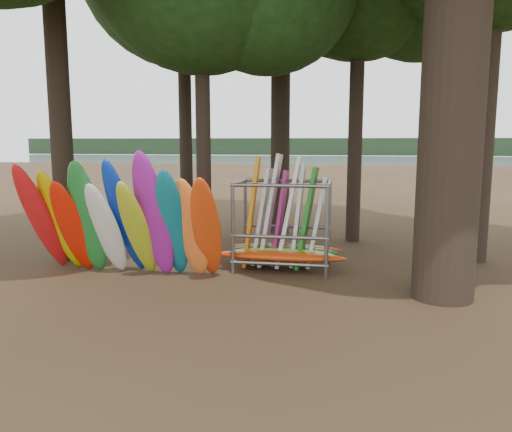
# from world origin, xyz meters

# --- Properties ---
(ground) EXTENTS (120.00, 120.00, 0.00)m
(ground) POSITION_xyz_m (0.00, 0.00, 0.00)
(ground) COLOR #47331E
(ground) RESTS_ON ground
(lake) EXTENTS (160.00, 160.00, 0.00)m
(lake) POSITION_xyz_m (0.00, 60.00, 0.00)
(lake) COLOR gray
(lake) RESTS_ON ground
(far_shore) EXTENTS (160.00, 4.00, 4.00)m
(far_shore) POSITION_xyz_m (0.00, 110.00, 2.00)
(far_shore) COLOR black
(far_shore) RESTS_ON ground
(kayak_row) EXTENTS (4.87, 2.04, 3.15)m
(kayak_row) POSITION_xyz_m (-2.98, 0.49, 1.30)
(kayak_row) COLOR red
(kayak_row) RESTS_ON ground
(storage_rack) EXTENTS (3.21, 1.50, 2.91)m
(storage_rack) POSITION_xyz_m (0.65, 2.02, 1.03)
(storage_rack) COLOR slate
(storage_rack) RESTS_ON ground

